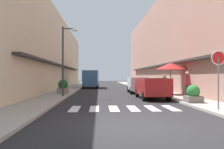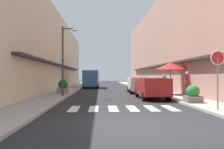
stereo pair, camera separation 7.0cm
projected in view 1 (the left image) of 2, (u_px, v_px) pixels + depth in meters
ground_plane at (110, 90)px, 28.08m from camera, size 111.54×111.54×0.00m
sidewalk_left at (69, 90)px, 27.84m from camera, size 2.24×70.98×0.12m
sidewalk_right at (149, 89)px, 28.32m from camera, size 2.24×70.98×0.12m
building_row_left at (41, 53)px, 29.21m from camera, size 5.50×47.63×8.78m
building_row_right at (176, 45)px, 30.07m from camera, size 5.50×47.63×10.94m
crosswalk at (123, 108)px, 11.96m from camera, size 5.20×2.20×0.01m
parked_car_near at (152, 86)px, 16.98m from camera, size 1.82×4.39×1.47m
parked_car_mid at (138, 83)px, 22.93m from camera, size 1.92×4.20×1.47m
delivery_van at (91, 78)px, 32.95m from camera, size 2.10×5.44×2.37m
round_street_sign at (218, 64)px, 10.71m from camera, size 0.65×0.07×2.61m
street_lamp at (66, 53)px, 17.97m from camera, size 1.19×0.28×5.15m
cafe_umbrella at (171, 66)px, 19.88m from camera, size 2.58×2.58×2.57m
planter_corner at (193, 94)px, 13.67m from camera, size 0.87×0.87×0.99m
planter_midblock at (63, 87)px, 20.35m from camera, size 0.90×0.90×1.18m
planter_far at (151, 83)px, 28.66m from camera, size 1.00×1.00×1.28m
pedestrian_walking_near at (187, 84)px, 15.93m from camera, size 0.34×0.34×1.79m
pedestrian_walking_far at (164, 82)px, 23.42m from camera, size 0.34×0.34×1.68m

